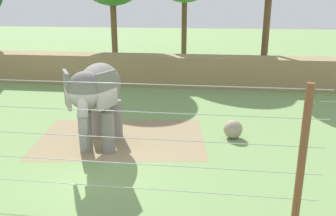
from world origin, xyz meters
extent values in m
plane|color=#759956|center=(0.00, 0.00, 0.00)|extent=(120.00, 120.00, 0.00)
cube|color=#937F5B|center=(0.16, 2.64, 0.00)|extent=(6.96, 5.20, 0.01)
cube|color=#997F56|center=(0.00, 12.04, 0.94)|extent=(36.00, 1.80, 1.87)
cylinder|color=gray|center=(0.05, 1.28, 0.74)|extent=(0.47, 0.47, 1.49)
cylinder|color=gray|center=(-0.77, 1.21, 0.74)|extent=(0.47, 0.47, 1.49)
cylinder|color=gray|center=(-0.07, 2.79, 0.74)|extent=(0.47, 0.47, 1.49)
cylinder|color=gray|center=(-0.89, 2.73, 0.74)|extent=(0.47, 0.47, 1.49)
ellipsoid|color=gray|center=(-0.42, 2.00, 2.21)|extent=(1.70, 2.87, 1.70)
ellipsoid|color=gray|center=(-0.28, 0.28, 2.51)|extent=(1.25, 1.14, 1.23)
cube|color=gray|center=(0.35, 0.43, 2.51)|extent=(0.43, 0.93, 1.17)
cube|color=gray|center=(-0.92, 0.33, 2.51)|extent=(0.56, 0.88, 1.17)
cylinder|color=gray|center=(-0.24, -0.18, 2.07)|extent=(0.38, 0.55, 0.67)
cylinder|color=gray|center=(-0.23, -0.31, 1.60)|extent=(0.31, 0.40, 0.62)
cylinder|color=gray|center=(-0.23, -0.39, 1.16)|extent=(0.23, 0.23, 0.58)
cylinder|color=gray|center=(-0.54, 3.54, 2.10)|extent=(0.13, 0.33, 0.85)
sphere|color=gray|center=(4.51, 3.21, 0.37)|extent=(0.74, 0.74, 0.74)
cylinder|color=brown|center=(5.79, -2.21, 1.75)|extent=(0.19, 0.19, 3.50)
cylinder|color=#B7B7BC|center=(0.00, -2.21, 0.63)|extent=(12.58, 0.02, 0.02)
cylinder|color=#B7B7BC|center=(0.00, -2.21, 1.31)|extent=(12.58, 0.02, 0.02)
cylinder|color=#B7B7BC|center=(0.00, -2.21, 2.00)|extent=(12.58, 0.02, 0.02)
cylinder|color=#B7B7BC|center=(0.00, -2.21, 2.68)|extent=(12.58, 0.02, 0.02)
cylinder|color=#B7B7BC|center=(0.00, -2.21, 3.36)|extent=(12.58, 0.02, 0.02)
cylinder|color=brown|center=(-3.73, 15.77, 2.69)|extent=(0.44, 0.44, 5.37)
cylinder|color=brown|center=(1.07, 20.02, 2.82)|extent=(0.44, 0.44, 5.64)
cylinder|color=brown|center=(6.95, 14.12, 3.07)|extent=(0.44, 0.44, 6.14)
camera|label=1|loc=(3.69, -10.06, 5.22)|focal=37.83mm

